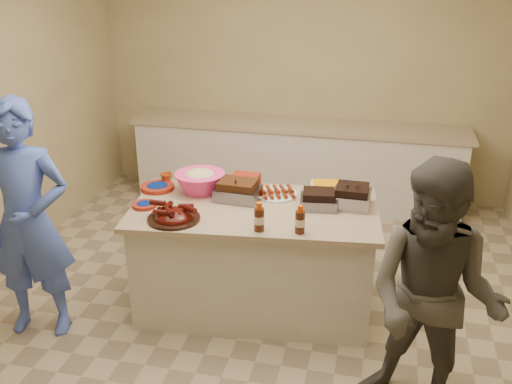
% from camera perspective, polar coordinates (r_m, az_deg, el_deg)
% --- Properties ---
extents(room, '(4.50, 5.00, 2.70)m').
position_cam_1_polar(room, '(4.55, -0.62, -11.63)').
color(room, tan).
rests_on(room, ground).
extents(back_counter, '(3.60, 0.64, 0.90)m').
position_cam_1_polar(back_counter, '(6.29, 4.07, 2.95)').
color(back_counter, silver).
rests_on(back_counter, ground).
extents(island, '(1.89, 1.14, 0.85)m').
position_cam_1_polar(island, '(4.60, -0.14, -11.27)').
color(island, silver).
rests_on(island, ground).
extents(rib_platter, '(0.41, 0.41, 0.15)m').
position_cam_1_polar(rib_platter, '(4.03, -8.20, -2.76)').
color(rib_platter, '#470A05').
rests_on(rib_platter, island).
extents(pulled_pork_tray, '(0.34, 0.26, 0.10)m').
position_cam_1_polar(pulled_pork_tray, '(4.31, -1.80, -0.75)').
color(pulled_pork_tray, '#47230F').
rests_on(pulled_pork_tray, island).
extents(brisket_tray, '(0.29, 0.25, 0.08)m').
position_cam_1_polar(brisket_tray, '(4.20, 6.24, -1.52)').
color(brisket_tray, black).
rests_on(brisket_tray, island).
extents(roasting_pan, '(0.28, 0.28, 0.11)m').
position_cam_1_polar(roasting_pan, '(4.26, 9.50, -1.38)').
color(roasting_pan, gray).
rests_on(roasting_pan, island).
extents(coleslaw_bowl, '(0.43, 0.43, 0.27)m').
position_cam_1_polar(coleslaw_bowl, '(4.47, -5.58, 0.01)').
color(coleslaw_bowl, '#FF378B').
rests_on(coleslaw_bowl, island).
extents(sausage_plate, '(0.42, 0.42, 0.05)m').
position_cam_1_polar(sausage_plate, '(4.39, 2.05, -0.32)').
color(sausage_plate, silver).
rests_on(sausage_plate, island).
extents(mac_cheese_dish, '(0.30, 0.24, 0.07)m').
position_cam_1_polar(mac_cheese_dish, '(4.50, 7.22, 0.11)').
color(mac_cheese_dish, '#EC9D07').
rests_on(mac_cheese_dish, island).
extents(bbq_bottle_a, '(0.08, 0.08, 0.20)m').
position_cam_1_polar(bbq_bottle_a, '(3.84, 0.32, -3.86)').
color(bbq_bottle_a, '#3D1C0C').
rests_on(bbq_bottle_a, island).
extents(bbq_bottle_b, '(0.07, 0.07, 0.20)m').
position_cam_1_polar(bbq_bottle_b, '(3.82, 4.38, -4.07)').
color(bbq_bottle_b, '#3D1C0C').
rests_on(bbq_bottle_b, island).
extents(mustard_bottle, '(0.05, 0.05, 0.12)m').
position_cam_1_polar(mustard_bottle, '(4.44, -2.25, -0.04)').
color(mustard_bottle, '#F1B40B').
rests_on(mustard_bottle, island).
extents(sauce_bowl, '(0.13, 0.05, 0.13)m').
position_cam_1_polar(sauce_bowl, '(4.34, 0.34, -0.61)').
color(sauce_bowl, silver).
rests_on(sauce_bowl, island).
extents(plate_stack_large, '(0.29, 0.29, 0.03)m').
position_cam_1_polar(plate_stack_large, '(4.57, -9.81, 0.29)').
color(plate_stack_large, maroon).
rests_on(plate_stack_large, island).
extents(plate_stack_small, '(0.20, 0.20, 0.03)m').
position_cam_1_polar(plate_stack_small, '(4.27, -11.06, -1.44)').
color(plate_stack_small, maroon).
rests_on(plate_stack_small, island).
extents(plastic_cup, '(0.11, 0.10, 0.10)m').
position_cam_1_polar(plastic_cup, '(4.66, -8.91, 0.83)').
color(plastic_cup, '#A44313').
rests_on(plastic_cup, island).
extents(basket_stack, '(0.23, 0.18, 0.11)m').
position_cam_1_polar(basket_stack, '(4.54, -1.06, 0.49)').
color(basket_stack, maroon).
rests_on(basket_stack, island).
extents(guest_blue, '(0.94, 1.82, 0.41)m').
position_cam_1_polar(guest_blue, '(4.65, -20.31, -12.45)').
color(guest_blue, '#4664D4').
rests_on(guest_blue, ground).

